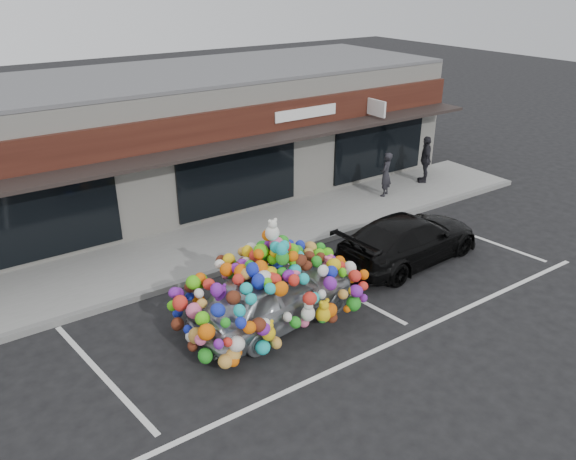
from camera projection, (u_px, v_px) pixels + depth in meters
ground at (245, 327)px, 12.69m from camera, size 90.00×90.00×0.00m
shop_building at (111, 147)px, 18.11m from camera, size 24.00×7.20×4.31m
sidewalk at (173, 257)px, 15.66m from camera, size 26.00×3.00×0.15m
kerb at (196, 279)px, 14.53m from camera, size 26.00×0.18×0.16m
parking_stripe_left at (101, 374)px, 11.20m from camera, size 0.73×4.37×0.01m
parking_stripe_mid at (336, 288)px, 14.27m from camera, size 0.73×4.37×0.01m
parking_stripe_right at (475, 236)px, 17.02m from camera, size 0.73×4.37×0.01m
lane_line at (380, 348)px, 11.98m from camera, size 14.00×0.12×0.01m
toy_car at (274, 289)px, 12.56m from camera, size 2.95×4.56×2.53m
black_sedan at (409, 239)px, 15.37m from camera, size 2.20×4.68×1.32m
pedestrian_a at (386, 174)px, 19.42m from camera, size 0.68×0.61×1.55m
pedestrian_c at (425, 159)px, 20.68m from camera, size 1.03×1.00×1.73m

